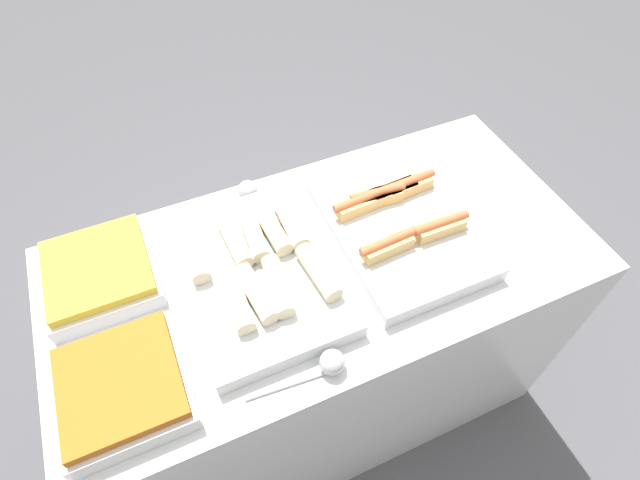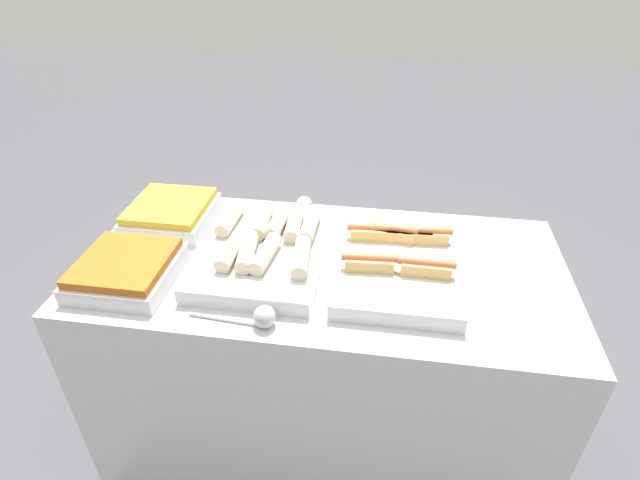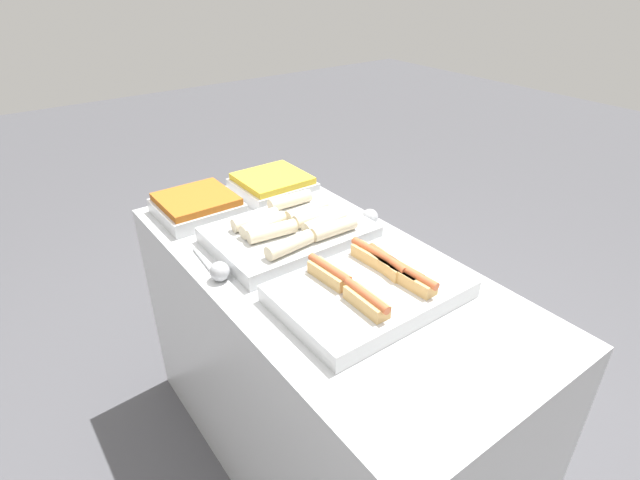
# 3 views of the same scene
# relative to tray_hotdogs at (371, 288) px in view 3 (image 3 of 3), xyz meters

# --- Properties ---
(ground_plane) EXTENTS (12.00, 12.00, 0.00)m
(ground_plane) POSITION_rel_tray_hotdogs_xyz_m (-0.22, -0.00, -0.89)
(ground_plane) COLOR #4C4C51
(counter) EXTENTS (1.41, 0.69, 0.85)m
(counter) POSITION_rel_tray_hotdogs_xyz_m (-0.22, -0.00, -0.46)
(counter) COLOR silver
(counter) RESTS_ON ground_plane
(tray_hotdogs) EXTENTS (0.34, 0.49, 0.10)m
(tray_hotdogs) POSITION_rel_tray_hotdogs_xyz_m (0.00, 0.00, 0.00)
(tray_hotdogs) COLOR silver
(tray_hotdogs) RESTS_ON counter
(tray_wraps) EXTENTS (0.35, 0.49, 0.09)m
(tray_wraps) POSITION_rel_tray_hotdogs_xyz_m (-0.39, -0.00, 0.00)
(tray_wraps) COLOR silver
(tray_wraps) RESTS_ON counter
(tray_side_front) EXTENTS (0.26, 0.27, 0.07)m
(tray_side_front) POSITION_rel_tray_hotdogs_xyz_m (-0.75, -0.17, 0.00)
(tray_side_front) COLOR silver
(tray_side_front) RESTS_ON counter
(tray_side_back) EXTENTS (0.26, 0.27, 0.07)m
(tray_side_back) POSITION_rel_tray_hotdogs_xyz_m (-0.75, 0.15, 0.00)
(tray_side_back) COLOR silver
(tray_side_back) RESTS_ON counter
(serving_spoon_near) EXTENTS (0.23, 0.06, 0.06)m
(serving_spoon_near) POSITION_rel_tray_hotdogs_xyz_m (-0.33, -0.29, -0.01)
(serving_spoon_near) COLOR #B2B5BA
(serving_spoon_near) RESTS_ON counter
(serving_spoon_far) EXTENTS (0.23, 0.06, 0.06)m
(serving_spoon_far) POSITION_rel_tray_hotdogs_xyz_m (-0.33, 0.28, -0.01)
(serving_spoon_far) COLOR #B2B5BA
(serving_spoon_far) RESTS_ON counter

